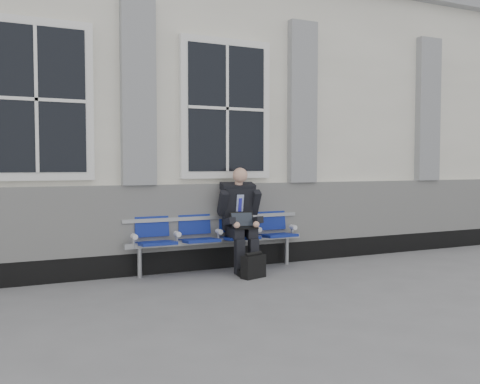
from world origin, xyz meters
TOP-DOWN VIEW (x-y plane):
  - ground at (0.00, 0.00)m, footprint 70.00×70.00m
  - station_building at (-0.02, 3.47)m, footprint 14.40×4.40m
  - bench at (0.16, 1.32)m, footprint 2.60×0.47m
  - businessman at (0.45, 1.19)m, footprint 0.60×0.80m
  - briefcase at (0.39, 0.66)m, footprint 0.36×0.23m

SIDE VIEW (x-z plane):
  - ground at x=0.00m, z-range 0.00..0.00m
  - briefcase at x=0.39m, z-range -0.01..0.33m
  - bench at x=0.16m, z-range 0.10..1.01m
  - businessman at x=0.45m, z-range 0.06..1.48m
  - station_building at x=-0.02m, z-range -0.02..4.47m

